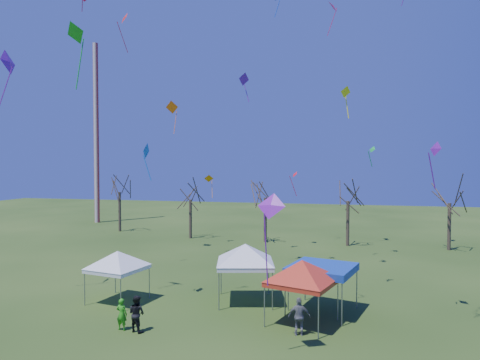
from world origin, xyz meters
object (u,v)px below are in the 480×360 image
object	(u,v)px
tree_4	(450,186)
person_grey	(299,316)
radio_mast	(96,133)
tree_3	(348,185)
person_green	(122,314)
tree_2	(265,182)
tent_red	(302,264)
tree_0	(119,178)
tent_white_west	(118,254)
tent_white_mid	(245,248)
person_dark	(137,314)
tent_blue	(322,269)
tree_1	(190,186)

from	to	relation	value
tree_4	person_grey	world-z (taller)	tree_4
radio_mast	tree_4	size ratio (longest dim) A/B	3.17
tree_3	person_green	world-z (taller)	tree_3
tree_2	person_green	bearing A→B (deg)	-96.16
tent_red	person_grey	distance (m)	2.63
tent_red	tree_0	bearing A→B (deg)	133.56
tent_white_west	tree_4	bearing A→B (deg)	42.75
tent_white_mid	person_green	xyz separation A→B (m)	(-4.95, -5.59, -2.43)
tent_red	person_dark	distance (m)	8.50
tent_white_west	person_dark	distance (m)	5.38
tent_white_mid	tent_blue	size ratio (longest dim) A/B	1.08
radio_mast	tree_4	world-z (taller)	radio_mast
tree_4	person_grey	size ratio (longest dim) A/B	4.41
radio_mast	person_grey	xyz separation A→B (m)	(31.41, -33.64, -11.61)
person_dark	tent_white_mid	bearing A→B (deg)	-109.88
tree_0	tent_white_west	distance (m)	28.14
radio_mast	tree_1	distance (m)	20.72
person_dark	person_green	world-z (taller)	person_dark
radio_mast	person_green	world-z (taller)	radio_mast
tent_blue	person_grey	world-z (taller)	tent_blue
tree_2	tent_blue	world-z (taller)	tree_2
tree_3	tent_blue	size ratio (longest dim) A/B	1.96
tree_0	tent_red	bearing A→B (deg)	-46.44
tent_white_west	person_dark	size ratio (longest dim) A/B	2.20
tent_white_west	person_grey	world-z (taller)	tent_white_west
tree_4	tent_white_mid	bearing A→B (deg)	-128.67
radio_mast	tree_3	bearing A→B (deg)	-16.31
tree_2	tent_red	world-z (taller)	tree_2
tent_white_mid	tree_0	bearing A→B (deg)	132.27
tree_2	person_grey	bearing A→B (deg)	-76.48
tree_1	tent_blue	xyz separation A→B (m)	(15.08, -20.80, -3.42)
tent_red	tree_1	bearing A→B (deg)	121.89
radio_mast	tent_white_mid	size ratio (longest dim) A/B	5.71
tree_3	tree_4	size ratio (longest dim) A/B	1.00
radio_mast	tree_0	world-z (taller)	radio_mast
person_green	tent_blue	bearing A→B (deg)	-148.15
person_green	tree_3	bearing A→B (deg)	-109.26
tree_0	tent_blue	xyz separation A→B (m)	(25.16, -23.53, -4.11)
tree_0	tree_4	xyz separation A→B (m)	(36.20, -3.38, -0.43)
tent_blue	person_grey	xyz separation A→B (m)	(-0.91, -3.49, -1.48)
tent_white_west	tree_2	bearing A→B (deg)	76.64
radio_mast	tree_0	distance (m)	11.45
radio_mast	tree_3	distance (m)	36.04
tree_1	tree_0	bearing A→B (deg)	164.82
person_grey	person_dark	bearing A→B (deg)	1.08
tree_3	person_green	distance (m)	27.89
tree_1	person_green	world-z (taller)	tree_1
tree_0	tent_blue	distance (m)	34.70
radio_mast	tent_white_mid	bearing A→B (deg)	-46.54
tree_2	person_dark	distance (m)	26.01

